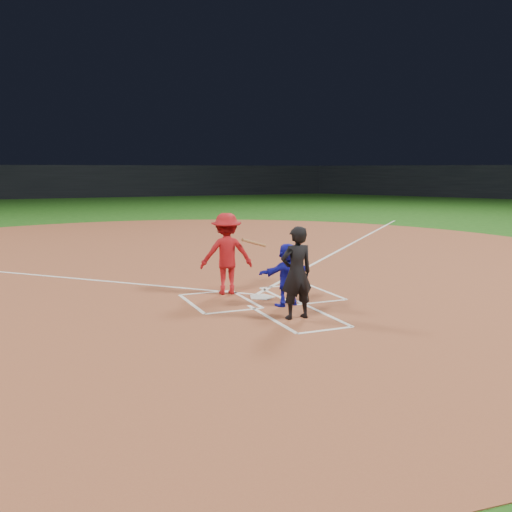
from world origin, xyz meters
name	(u,v)px	position (x,y,z in m)	size (l,w,h in m)	color
ground	(262,298)	(0.00, 0.00, 0.00)	(120.00, 120.00, 0.00)	#1A4D13
home_plate_dirt	(186,258)	(0.00, 6.00, 0.01)	(28.00, 28.00, 0.01)	brown
stadium_wall_far	(68,182)	(0.00, 48.00, 1.60)	(80.00, 1.20, 3.20)	black
home_plate	(262,297)	(0.00, 0.00, 0.02)	(0.60, 0.60, 0.02)	white
catcher	(287,274)	(0.19, -0.88, 0.66)	(1.20, 0.38, 1.29)	#1516B1
umpire	(297,273)	(-0.11, -1.88, 0.88)	(0.63, 0.42, 1.74)	black
chalk_markings	(192,262)	(0.00, 5.29, 0.01)	(28.35, 17.32, 0.01)	white
batter_at_plate	(227,254)	(-0.56, 0.67, 0.92)	(1.62, 0.88, 1.81)	#A41217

